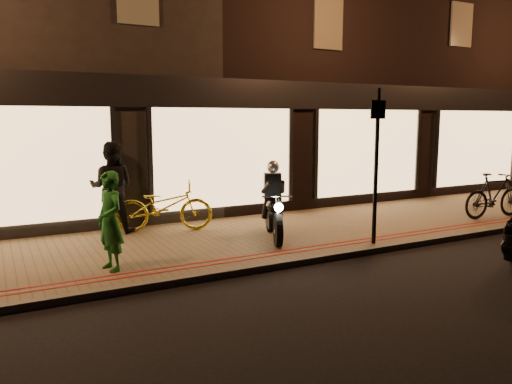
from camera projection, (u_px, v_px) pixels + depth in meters
ground at (318, 263)px, 8.86m from camera, size 90.00×90.00×0.00m
sidewalk at (263, 237)px, 10.60m from camera, size 50.00×4.00×0.12m
kerb_stone at (316, 259)px, 8.90m from camera, size 50.00×0.14×0.12m
red_kerb_lines at (301, 250)px, 9.32m from camera, size 50.00×0.26×0.01m
building_row at (159, 66)px, 16.09m from camera, size 48.00×10.11×8.50m
motorcycle at (274, 209)px, 10.15m from camera, size 0.92×1.83×1.59m
sign_post at (376, 158)px, 9.58m from camera, size 0.35×0.08×3.00m
bicycle_gold at (164, 206)px, 10.83m from camera, size 2.20×1.36×1.09m
bicycle_dark at (494, 195)px, 12.25m from camera, size 1.91×0.71×1.12m
person_green at (110, 221)px, 7.98m from camera, size 0.53×0.67×1.61m
person_dark at (112, 187)px, 10.63m from camera, size 1.17×1.07×1.96m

